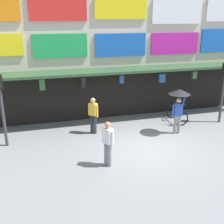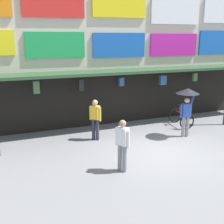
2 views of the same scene
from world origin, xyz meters
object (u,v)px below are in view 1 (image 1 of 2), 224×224
at_px(pedestrian_in_white, 108,141).
at_px(pedestrian_with_umbrella, 179,99).
at_px(traffic_light_far, 224,81).
at_px(pedestrian_in_blue, 93,114).
at_px(traffic_light_near, 1,96).
at_px(bicycle_parked, 177,114).

relative_size(pedestrian_in_white, pedestrian_with_umbrella, 0.81).
bearing_deg(pedestrian_in_white, traffic_light_far, 22.45).
xyz_separation_m(pedestrian_in_white, pedestrian_in_blue, (0.11, 3.00, 0.00)).
relative_size(traffic_light_near, pedestrian_in_white, 1.90).
relative_size(bicycle_parked, pedestrian_in_white, 0.73).
distance_m(traffic_light_near, traffic_light_far, 10.16).
bearing_deg(traffic_light_far, bicycle_parked, 163.83).
bearing_deg(traffic_light_far, pedestrian_with_umbrella, -165.32).
xyz_separation_m(traffic_light_near, pedestrian_with_umbrella, (7.40, -0.70, -0.50)).
xyz_separation_m(traffic_light_near, bicycle_parked, (8.10, 0.62, -1.75)).
relative_size(traffic_light_near, traffic_light_far, 1.00).
distance_m(bicycle_parked, pedestrian_with_umbrella, 1.95).
bearing_deg(pedestrian_in_white, pedestrian_in_blue, 87.92).
distance_m(pedestrian_in_white, pedestrian_with_umbrella, 4.31).
bearing_deg(pedestrian_with_umbrella, traffic_light_far, 14.68).
bearing_deg(traffic_light_near, bicycle_parked, 4.36).
relative_size(traffic_light_far, bicycle_parked, 2.62).
height_order(bicycle_parked, pedestrian_with_umbrella, pedestrian_with_umbrella).
height_order(bicycle_parked, pedestrian_in_white, pedestrian_in_white).
relative_size(pedestrian_with_umbrella, pedestrian_in_blue, 1.24).
xyz_separation_m(bicycle_parked, pedestrian_in_blue, (-4.36, -0.29, 0.55)).
height_order(traffic_light_near, pedestrian_in_blue, traffic_light_near).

